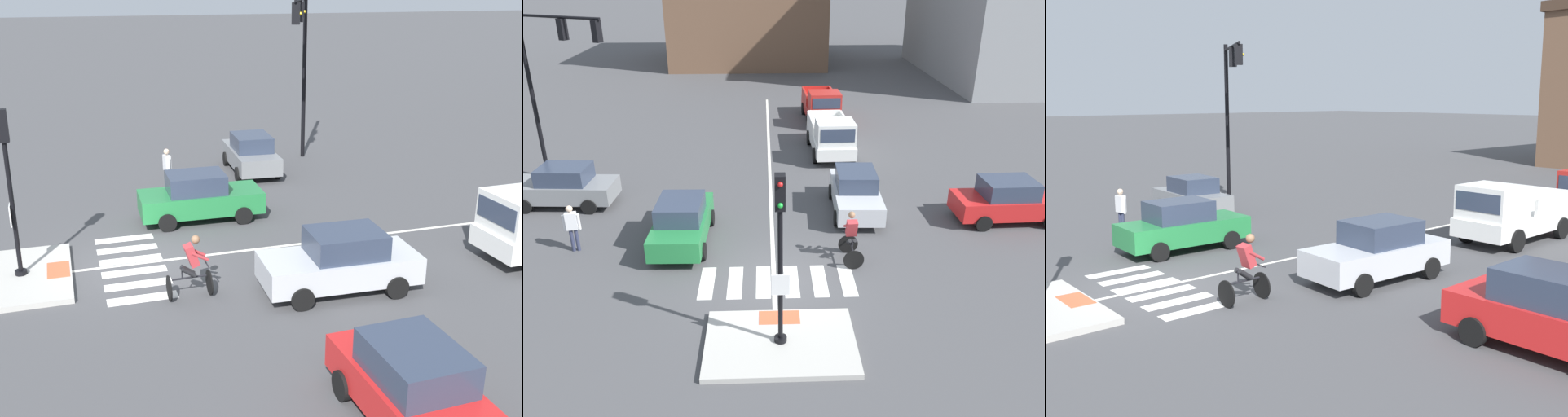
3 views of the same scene
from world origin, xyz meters
TOP-DOWN VIEW (x-y plane):
  - ground_plane at (0.00, 0.00)m, footprint 300.00×300.00m
  - tactile_pad_front at (0.00, -2.08)m, footprint 1.10×0.60m
  - crosswalk_stripe_a at (-2.15, -0.06)m, footprint 0.44×1.80m
  - crosswalk_stripe_b at (-1.29, -0.06)m, footprint 0.44×1.80m
  - crosswalk_stripe_c at (-0.43, -0.06)m, footprint 0.44×1.80m
  - crosswalk_stripe_d at (0.43, -0.06)m, footprint 0.44×1.80m
  - crosswalk_stripe_e at (1.29, -0.06)m, footprint 0.44×1.80m
  - crosswalk_stripe_f at (2.15, -0.06)m, footprint 0.44×1.80m
  - lane_centre_line at (-0.10, 10.00)m, footprint 0.14×28.00m
  - traffic_light_mast at (-9.07, 8.47)m, footprint 3.93×2.07m
  - car_red_cross_right at (8.79, 3.92)m, footprint 4.15×1.93m
  - car_silver_eastbound_mid at (3.18, 4.96)m, footprint 1.98×4.17m
  - car_grey_cross_left at (-8.36, 5.98)m, footprint 4.19×2.03m
  - car_green_westbound_near at (-3.21, 2.62)m, footprint 1.92×4.14m
  - pickup_truck_white_eastbound_far at (3.04, 11.65)m, footprint 2.14×5.14m
  - cyclist at (2.43, 1.18)m, footprint 0.69×1.11m
  - pedestrian_at_curb_left at (-6.77, 2.14)m, footprint 0.54×0.28m

SIDE VIEW (x-z plane):
  - ground_plane at x=0.00m, z-range 0.00..0.00m
  - crosswalk_stripe_a at x=-2.15m, z-range 0.00..0.01m
  - crosswalk_stripe_b at x=-1.29m, z-range 0.00..0.01m
  - crosswalk_stripe_c at x=-0.43m, z-range 0.00..0.01m
  - crosswalk_stripe_d at x=0.43m, z-range 0.00..0.01m
  - crosswalk_stripe_e at x=1.29m, z-range 0.00..0.01m
  - crosswalk_stripe_f at x=2.15m, z-range 0.00..0.01m
  - lane_centre_line at x=-0.10m, z-range 0.00..0.01m
  - tactile_pad_front at x=0.00m, z-range 0.15..0.16m
  - car_red_cross_right at x=8.79m, z-range -0.01..1.63m
  - car_silver_eastbound_mid at x=3.18m, z-range -0.01..1.63m
  - car_grey_cross_left at x=-8.36m, z-range -0.01..1.63m
  - car_green_westbound_near at x=-3.21m, z-range -0.01..1.63m
  - cyclist at x=2.43m, z-range 0.03..1.71m
  - pickup_truck_white_eastbound_far at x=3.04m, z-range -0.06..2.02m
  - pedestrian_at_curb_left at x=-6.77m, z-range 0.15..1.82m
  - traffic_light_mast at x=-9.07m, z-range 1.32..8.58m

